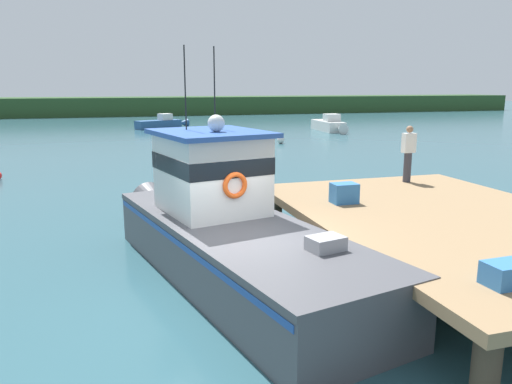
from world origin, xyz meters
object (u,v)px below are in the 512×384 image
at_px(crate_stack_mid_dock, 506,274).
at_px(crate_single_by_cleat, 344,193).
at_px(mooring_buoy_outer, 356,185).
at_px(main_fishing_boat, 225,227).
at_px(moored_boat_off_the_point, 162,123).
at_px(moored_boat_outer_mooring, 330,125).
at_px(mooring_buoy_channel_marker, 281,140).
at_px(deckhand_by_the_boat, 408,153).

distance_m(crate_stack_mid_dock, crate_single_by_cleat, 5.18).
distance_m(crate_stack_mid_dock, mooring_buoy_outer, 12.32).
xyz_separation_m(main_fishing_boat, moored_boat_off_the_point, (2.61, 37.51, -0.54)).
distance_m(moored_boat_outer_mooring, mooring_buoy_outer, 25.22).
height_order(crate_stack_mid_dock, mooring_buoy_channel_marker, crate_stack_mid_dock).
height_order(crate_stack_mid_dock, crate_single_by_cleat, crate_single_by_cleat).
relative_size(main_fishing_boat, deckhand_by_the_boat, 6.11).
height_order(main_fishing_boat, moored_boat_off_the_point, main_fishing_boat).
bearing_deg(crate_single_by_cleat, mooring_buoy_channel_marker, 74.38).
xyz_separation_m(moored_boat_off_the_point, mooring_buoy_outer, (4.23, -30.51, -0.30)).
bearing_deg(moored_boat_outer_mooring, main_fishing_boat, -118.59).
bearing_deg(moored_boat_outer_mooring, deckhand_by_the_boat, -110.66).
height_order(moored_boat_off_the_point, mooring_buoy_outer, moored_boat_off_the_point).
height_order(mooring_buoy_outer, mooring_buoy_channel_marker, mooring_buoy_channel_marker).
xyz_separation_m(crate_stack_mid_dock, crate_single_by_cleat, (0.08, 5.18, 0.07)).
distance_m(crate_stack_mid_dock, moored_boat_outer_mooring, 37.46).
height_order(deckhand_by_the_boat, moored_boat_off_the_point, deckhand_by_the_boat).
xyz_separation_m(crate_single_by_cleat, mooring_buoy_channel_marker, (6.13, 21.93, -1.19)).
relative_size(crate_stack_mid_dock, moored_boat_outer_mooring, 0.10).
bearing_deg(moored_boat_off_the_point, deckhand_by_the_boat, -84.48).
bearing_deg(moored_boat_off_the_point, moored_boat_outer_mooring, -27.44).
relative_size(crate_single_by_cleat, mooring_buoy_channel_marker, 1.19).
xyz_separation_m(mooring_buoy_outer, mooring_buoy_channel_marker, (2.35, 15.47, 0.09)).
bearing_deg(mooring_buoy_channel_marker, main_fishing_boat, -112.23).
xyz_separation_m(main_fishing_boat, mooring_buoy_outer, (6.84, 7.01, -0.84)).
xyz_separation_m(main_fishing_boat, mooring_buoy_channel_marker, (9.19, 22.48, -0.75)).
xyz_separation_m(main_fishing_boat, crate_single_by_cleat, (3.06, 0.55, 0.43)).
relative_size(crate_stack_mid_dock, moored_boat_off_the_point, 0.11).
bearing_deg(moored_boat_outer_mooring, crate_single_by_cleat, -114.34).
height_order(crate_single_by_cleat, mooring_buoy_channel_marker, crate_single_by_cleat).
bearing_deg(crate_single_by_cleat, main_fishing_boat, -169.84).
bearing_deg(crate_stack_mid_dock, moored_boat_outer_mooring, 68.82).
relative_size(main_fishing_boat, mooring_buoy_channel_marker, 19.74).
bearing_deg(mooring_buoy_outer, crate_single_by_cleat, -120.34).
distance_m(deckhand_by_the_boat, moored_boat_outer_mooring, 29.82).
bearing_deg(mooring_buoy_outer, deckhand_by_the_boat, -100.30).
distance_m(main_fishing_boat, deckhand_by_the_boat, 6.56).
bearing_deg(mooring_buoy_channel_marker, crate_single_by_cleat, -105.62).
xyz_separation_m(crate_stack_mid_dock, deckhand_by_the_boat, (3.02, 7.06, 0.69)).
bearing_deg(moored_boat_outer_mooring, moored_boat_off_the_point, 152.56).
relative_size(crate_single_by_cleat, moored_boat_off_the_point, 0.11).
height_order(main_fishing_boat, moored_boat_outer_mooring, main_fishing_boat).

